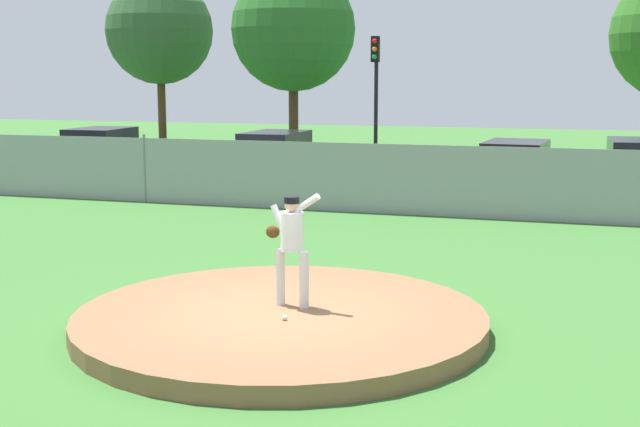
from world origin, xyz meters
The scene contains 14 objects.
ground_plane centered at (0.00, 6.00, 0.00)m, with size 80.00×80.00×0.00m, color #386B2D.
asphalt_strip centered at (0.00, 14.50, 0.00)m, with size 44.00×7.00×0.01m, color #2B2B2D.
pitchers_mound centered at (0.00, 0.00, 0.13)m, with size 5.65×5.65×0.25m, color brown.
pitcher_youth centered at (0.06, 0.30, 1.21)m, with size 0.83×0.32×1.62m.
baseball centered at (0.19, -0.38, 0.29)m, with size 0.07×0.07×0.07m, color white.
chainlink_fence centered at (0.00, 10.00, 0.88)m, with size 37.81×0.07×1.86m.
parked_car_slate centered at (5.41, 14.88, 0.79)m, with size 1.98×4.67×1.65m.
parked_car_charcoal centered at (-11.64, 14.44, 0.80)m, with size 1.99×4.18×1.69m.
parked_car_silver centered at (-5.31, 14.21, 0.82)m, with size 1.85×4.58×1.70m.
parked_car_red centered at (2.04, 14.11, 0.76)m, with size 2.12×4.53×1.59m.
traffic_cone_orange centered at (-3.70, 17.26, 0.26)m, with size 0.40×0.40×0.55m.
traffic_light_near centered at (-3.26, 18.99, 3.28)m, with size 0.28×0.46×4.79m.
tree_leaning_west centered at (-14.65, 24.57, 5.41)m, with size 4.83×4.83×7.84m.
tree_bushy_near centered at (-7.36, 21.94, 5.24)m, with size 4.95×4.95×7.73m.
Camera 1 is at (3.84, -10.56, 3.45)m, focal length 47.54 mm.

